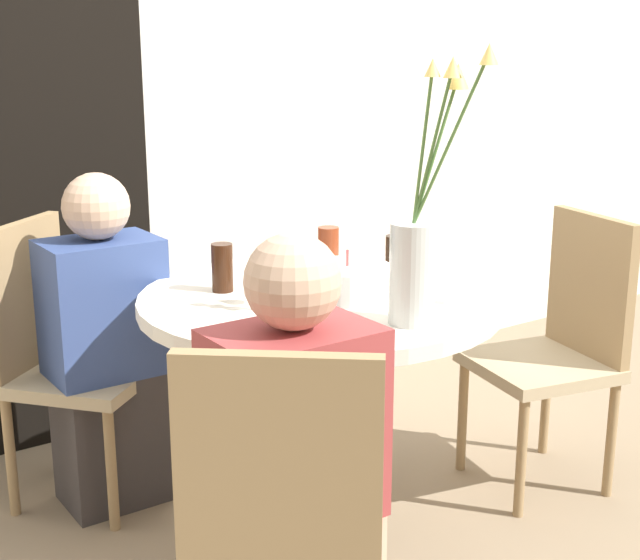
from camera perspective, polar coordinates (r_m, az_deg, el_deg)
name	(u,v)px	position (r m, az deg, el deg)	size (l,w,h in m)	color
ground_plane	(320,527)	(2.79, 0.00, -15.54)	(16.00, 16.00, 0.00)	#89755B
wall_back	(148,76)	(3.35, -10.93, 12.70)	(8.00, 0.05, 2.60)	silver
doorway_panel	(21,163)	(3.18, -18.58, 7.11)	(0.90, 0.01, 2.05)	black
dining_table	(320,343)	(2.54, 0.00, -4.07)	(1.02, 1.02, 0.73)	silver
chair_far_back	(59,348)	(2.90, -16.36, -4.19)	(0.56, 0.56, 0.89)	tan
chair_near_front	(285,526)	(1.81, -2.23, -15.45)	(0.56, 0.56, 0.89)	tan
chair_right_flank	(561,337)	(2.98, 15.17, -3.56)	(0.48, 0.48, 0.89)	tan
birthday_cake	(347,281)	(2.46, 1.76, -0.08)	(0.25, 0.25, 0.13)	white
flower_vase	(418,250)	(2.20, 6.28, 1.94)	(0.17, 0.22, 0.68)	silver
side_plate	(446,292)	(2.52, 8.09, -0.78)	(0.21, 0.21, 0.01)	silver
drink_glass_0	(222,268)	(2.52, -6.27, 0.80)	(0.06, 0.06, 0.14)	#33190C
drink_glass_1	(328,247)	(2.80, 0.54, 2.14)	(0.07, 0.07, 0.13)	maroon
drink_glass_2	(397,258)	(2.64, 4.97, 1.40)	(0.07, 0.07, 0.13)	black
person_woman	(106,354)	(2.82, -13.56, -4.60)	(0.34, 0.24, 1.05)	#383333
person_boy	(294,488)	(1.95, -1.66, -13.19)	(0.34, 0.24, 1.05)	#383333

